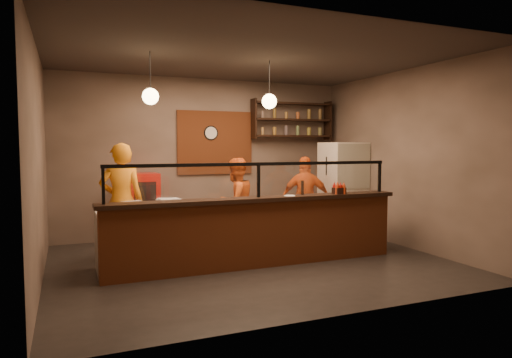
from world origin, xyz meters
name	(u,v)px	position (x,y,z in m)	size (l,w,h in m)	color
floor	(251,262)	(0.00, 0.00, 0.00)	(6.00, 6.00, 0.00)	black
ceiling	(251,56)	(0.00, 0.00, 3.20)	(6.00, 6.00, 0.00)	#372F2A
wall_back	(206,157)	(0.00, 2.50, 1.60)	(6.00, 6.00, 0.00)	#796358
wall_left	(38,164)	(-3.00, 0.00, 1.60)	(5.00, 5.00, 0.00)	#796358
wall_right	(405,159)	(3.00, 0.00, 1.60)	(5.00, 5.00, 0.00)	#796358
wall_front	(340,168)	(0.00, -2.50, 1.60)	(6.00, 6.00, 0.00)	#796358
brick_patch	(215,143)	(0.20, 2.47, 1.90)	(1.60, 0.04, 1.30)	brown
service_counter	(259,234)	(0.00, -0.30, 0.50)	(4.60, 0.25, 1.00)	brown
counter_ledge	(259,199)	(0.00, -0.30, 1.03)	(4.70, 0.37, 0.06)	black
worktop_cabinet	(246,233)	(0.00, 0.20, 0.42)	(4.60, 0.75, 0.85)	gray
worktop	(246,205)	(0.00, 0.20, 0.88)	(4.60, 0.75, 0.05)	beige
sneeze_guard	(259,177)	(0.00, -0.30, 1.37)	(4.50, 0.05, 0.52)	white
wall_shelving	(292,120)	(1.90, 2.32, 2.40)	(1.84, 0.28, 0.85)	black
wall_clock	(211,133)	(0.10, 2.46, 2.10)	(0.30, 0.30, 0.04)	black
pendant_left	(150,96)	(-1.50, 0.20, 2.55)	(0.24, 0.24, 0.77)	black
pendant_right	(269,101)	(0.40, 0.20, 2.55)	(0.24, 0.24, 0.77)	black
cook_left	(121,202)	(-1.86, 0.97, 0.94)	(0.69, 0.45, 1.88)	orange
cook_mid	(236,203)	(0.15, 1.12, 0.81)	(0.79, 0.61, 1.62)	#CC4D13
cook_right	(306,199)	(1.60, 1.13, 0.81)	(0.95, 0.40, 1.63)	#D85214
fridge	(343,189)	(2.60, 1.37, 0.95)	(0.79, 0.74, 1.91)	beige
red_cooler	(143,208)	(-1.33, 2.15, 0.66)	(0.56, 0.52, 1.32)	#B4140C
pizza_dough	(242,204)	(-0.09, 0.14, 0.91)	(0.48, 0.48, 0.01)	beige
prep_tub_a	(170,204)	(-1.25, 0.13, 0.97)	(0.29, 0.23, 0.15)	white
prep_tub_b	(166,203)	(-1.28, 0.24, 0.97)	(0.28, 0.22, 0.14)	silver
prep_tub_c	(133,206)	(-1.80, 0.05, 0.97)	(0.28, 0.22, 0.14)	silver
rolling_pin	(147,206)	(-1.56, 0.31, 0.93)	(0.06, 0.06, 0.35)	gold
condiment_caddy	(339,191)	(1.38, -0.36, 1.11)	(0.19, 0.14, 0.10)	black
pepper_mill	(302,188)	(0.78, -0.23, 1.17)	(0.05, 0.05, 0.22)	black
small_plate	(290,196)	(0.50, -0.35, 1.07)	(0.17, 0.17, 0.01)	white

